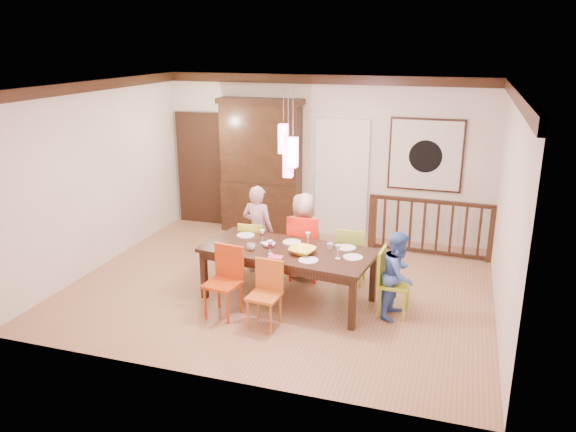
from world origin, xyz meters
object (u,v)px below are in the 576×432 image
(chair_far_left, at_px, (254,244))
(chair_end_right, at_px, (395,279))
(person_end_right, at_px, (398,275))
(dining_table, at_px, (288,254))
(balustrade, at_px, (431,226))
(china_hutch, at_px, (261,166))
(person_far_mid, at_px, (303,236))
(person_far_left, at_px, (258,230))

(chair_far_left, relative_size, chair_end_right, 0.97)
(chair_far_left, height_order, person_end_right, person_end_right)
(dining_table, xyz_separation_m, chair_end_right, (1.46, -0.00, -0.17))
(dining_table, bearing_deg, balustrade, 60.82)
(china_hutch, xyz_separation_m, balustrade, (3.13, -0.35, -0.74))
(chair_far_left, height_order, balustrade, balustrade)
(dining_table, xyz_separation_m, person_far_mid, (-0.02, 0.83, -0.01))
(chair_far_left, bearing_deg, china_hutch, -76.78)
(person_far_left, bearing_deg, dining_table, 140.66)
(chair_far_left, distance_m, person_far_left, 0.23)
(balustrade, distance_m, person_end_right, 2.41)
(china_hutch, relative_size, person_end_right, 2.14)
(dining_table, distance_m, china_hutch, 3.10)
(dining_table, height_order, balustrade, balustrade)
(person_far_mid, height_order, person_end_right, person_far_mid)
(person_far_mid, bearing_deg, chair_end_right, 158.54)
(dining_table, relative_size, person_far_left, 1.75)
(dining_table, height_order, person_end_right, person_end_right)
(balustrade, relative_size, person_far_left, 1.50)
(chair_far_left, relative_size, person_far_mid, 0.65)
(dining_table, height_order, person_far_left, person_far_left)
(dining_table, distance_m, person_end_right, 1.51)
(chair_end_right, height_order, china_hutch, china_hutch)
(chair_end_right, bearing_deg, china_hutch, 49.86)
(person_far_left, distance_m, person_far_mid, 0.72)
(dining_table, xyz_separation_m, china_hutch, (-1.38, 2.71, 0.57))
(person_far_mid, bearing_deg, china_hutch, -46.39)
(china_hutch, relative_size, balustrade, 1.19)
(chair_far_left, height_order, chair_end_right, chair_end_right)
(person_end_right, bearing_deg, balustrade, 5.82)
(chair_far_left, distance_m, person_end_right, 2.39)
(dining_table, bearing_deg, person_end_right, 6.15)
(chair_end_right, distance_m, person_far_mid, 1.71)
(chair_far_left, xyz_separation_m, person_far_mid, (0.74, 0.13, 0.17))
(person_far_left, relative_size, person_end_right, 1.20)
(chair_end_right, distance_m, china_hutch, 4.00)
(person_far_left, bearing_deg, person_end_right, 167.56)
(china_hutch, height_order, person_far_left, china_hutch)
(chair_far_left, xyz_separation_m, person_end_right, (2.27, -0.73, 0.09))
(chair_far_left, xyz_separation_m, balustrade, (2.52, 1.67, 0.01))
(balustrade, bearing_deg, person_end_right, -93.73)
(balustrade, xyz_separation_m, person_far_mid, (-1.78, -1.54, 0.16))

